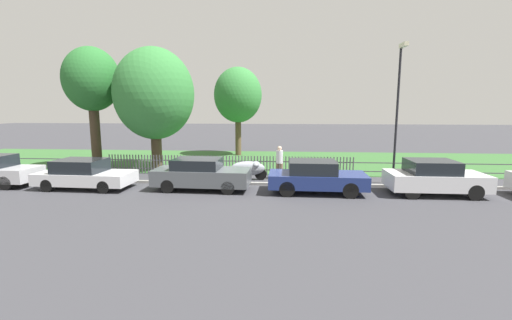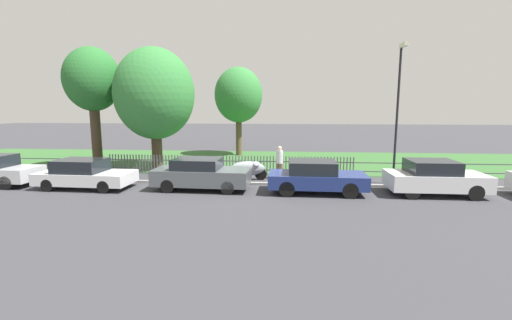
% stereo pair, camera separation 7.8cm
% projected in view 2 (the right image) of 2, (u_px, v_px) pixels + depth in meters
% --- Properties ---
extents(ground_plane, '(120.00, 120.00, 0.00)m').
position_uv_depth(ground_plane, '(220.00, 185.00, 16.59)').
color(ground_plane, '#38383D').
extents(kerb_stone, '(43.91, 0.20, 0.12)m').
position_uv_depth(kerb_stone, '(221.00, 183.00, 16.68)').
color(kerb_stone, gray).
rests_on(kerb_stone, ground).
extents(grass_strip, '(43.91, 10.17, 0.01)m').
position_uv_depth(grass_strip, '(240.00, 161.00, 24.00)').
color(grass_strip, '#33602D').
rests_on(grass_strip, ground).
extents(park_fence, '(43.91, 0.05, 1.07)m').
position_uv_depth(park_fence, '(228.00, 165.00, 18.92)').
color(park_fence, '#4C4C51').
rests_on(park_fence, ground).
extents(parked_car_black_saloon, '(4.34, 1.94, 1.35)m').
position_uv_depth(parked_car_black_saloon, '(84.00, 174.00, 15.79)').
color(parked_car_black_saloon, silver).
rests_on(parked_car_black_saloon, ground).
extents(parked_car_navy_estate, '(4.38, 1.87, 1.43)m').
position_uv_depth(parked_car_navy_estate, '(201.00, 174.00, 15.50)').
color(parked_car_navy_estate, '#51565B').
rests_on(parked_car_navy_estate, ground).
extents(parked_car_red_compact, '(4.23, 1.90, 1.42)m').
position_uv_depth(parked_car_red_compact, '(316.00, 177.00, 14.90)').
color(parked_car_red_compact, navy).
rests_on(parked_car_red_compact, ground).
extents(parked_car_white_van, '(3.96, 1.87, 1.49)m').
position_uv_depth(parked_car_white_van, '(434.00, 178.00, 14.57)').
color(parked_car_white_van, silver).
rests_on(parked_car_white_van, ground).
extents(covered_motorcycle, '(1.93, 0.75, 0.98)m').
position_uv_depth(covered_motorcycle, '(249.00, 168.00, 17.57)').
color(covered_motorcycle, black).
rests_on(covered_motorcycle, ground).
extents(tree_nearest_kerb, '(3.29, 3.29, 7.26)m').
position_uv_depth(tree_nearest_kerb, '(92.00, 81.00, 20.41)').
color(tree_nearest_kerb, '#473828').
rests_on(tree_nearest_kerb, ground).
extents(tree_behind_motorcycle, '(4.63, 4.63, 7.16)m').
position_uv_depth(tree_behind_motorcycle, '(155.00, 94.00, 19.98)').
color(tree_behind_motorcycle, '#473828').
rests_on(tree_behind_motorcycle, ground).
extents(tree_mid_park, '(3.64, 3.64, 6.72)m').
position_uv_depth(tree_mid_park, '(239.00, 95.00, 26.03)').
color(tree_mid_park, brown).
rests_on(tree_mid_park, ground).
extents(pedestrian_near_fence, '(0.49, 0.49, 1.73)m').
position_uv_depth(pedestrian_near_fence, '(280.00, 161.00, 17.72)').
color(pedestrian_near_fence, '#7F6B51').
rests_on(pedestrian_near_fence, ground).
extents(street_lamp, '(0.20, 0.79, 6.59)m').
position_uv_depth(street_lamp, '(399.00, 100.00, 16.01)').
color(street_lamp, black).
rests_on(street_lamp, ground).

